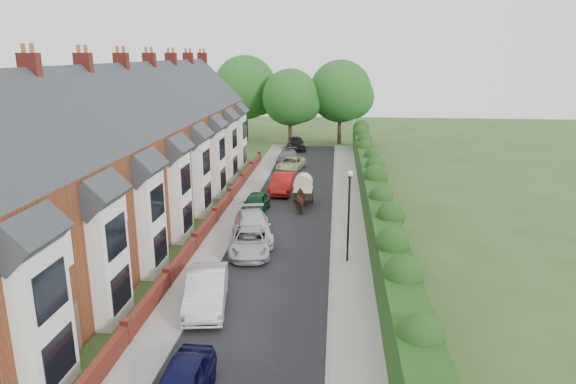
{
  "coord_description": "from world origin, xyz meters",
  "views": [
    {
      "loc": [
        2.64,
        -22.23,
        11.11
      ],
      "look_at": [
        -0.45,
        10.31,
        2.2
      ],
      "focal_mm": 32.0,
      "sensor_mm": 36.0,
      "label": 1
    }
  ],
  "objects_px": {
    "car_red": "(283,183)",
    "car_grey": "(287,157)",
    "horse": "(301,201)",
    "car_silver_b": "(250,241)",
    "horse_cart": "(303,187)",
    "car_green": "(256,203)",
    "lamppost": "(349,205)",
    "car_white": "(253,227)",
    "car_beige": "(291,164)",
    "car_black": "(296,143)",
    "car_silver_a": "(206,290)"
  },
  "relations": [
    {
      "from": "car_green",
      "to": "car_black",
      "type": "bearing_deg",
      "value": 91.39
    },
    {
      "from": "car_beige",
      "to": "car_grey",
      "type": "distance_m",
      "value": 3.06
    },
    {
      "from": "horse_cart",
      "to": "car_green",
      "type": "bearing_deg",
      "value": -143.19
    },
    {
      "from": "car_white",
      "to": "car_green",
      "type": "distance_m",
      "value": 5.41
    },
    {
      "from": "car_beige",
      "to": "car_silver_b",
      "type": "bearing_deg",
      "value": -81.26
    },
    {
      "from": "lamppost",
      "to": "car_beige",
      "type": "xyz_separation_m",
      "value": [
        -5.1,
        22.41,
        -2.65
      ]
    },
    {
      "from": "car_grey",
      "to": "car_silver_a",
      "type": "bearing_deg",
      "value": -91.33
    },
    {
      "from": "lamppost",
      "to": "horse",
      "type": "height_order",
      "value": "lamppost"
    },
    {
      "from": "car_silver_b",
      "to": "car_white",
      "type": "height_order",
      "value": "car_white"
    },
    {
      "from": "car_silver_a",
      "to": "car_white",
      "type": "bearing_deg",
      "value": 76.53
    },
    {
      "from": "car_beige",
      "to": "car_black",
      "type": "xyz_separation_m",
      "value": [
        -0.34,
        11.04,
        0.16
      ]
    },
    {
      "from": "car_red",
      "to": "car_grey",
      "type": "xyz_separation_m",
      "value": [
        -0.76,
        11.2,
        -0.09
      ]
    },
    {
      "from": "car_red",
      "to": "car_black",
      "type": "relative_size",
      "value": 1.01
    },
    {
      "from": "car_white",
      "to": "horse_cart",
      "type": "xyz_separation_m",
      "value": [
        2.58,
        7.8,
        0.56
      ]
    },
    {
      "from": "car_white",
      "to": "car_green",
      "type": "relative_size",
      "value": 1.31
    },
    {
      "from": "horse_cart",
      "to": "car_beige",
      "type": "bearing_deg",
      "value": 99.73
    },
    {
      "from": "car_red",
      "to": "car_grey",
      "type": "height_order",
      "value": "car_red"
    },
    {
      "from": "car_green",
      "to": "car_red",
      "type": "distance_m",
      "value": 5.77
    },
    {
      "from": "car_grey",
      "to": "horse",
      "type": "height_order",
      "value": "horse"
    },
    {
      "from": "horse_cart",
      "to": "car_red",
      "type": "bearing_deg",
      "value": 120.25
    },
    {
      "from": "car_red",
      "to": "car_grey",
      "type": "distance_m",
      "value": 11.23
    },
    {
      "from": "car_silver_a",
      "to": "horse",
      "type": "xyz_separation_m",
      "value": [
        3.25,
        14.61,
        -0.01
      ]
    },
    {
      "from": "car_white",
      "to": "car_silver_b",
      "type": "bearing_deg",
      "value": -97.88
    },
    {
      "from": "lamppost",
      "to": "car_white",
      "type": "relative_size",
      "value": 0.97
    },
    {
      "from": "car_red",
      "to": "car_black",
      "type": "bearing_deg",
      "value": 94.42
    },
    {
      "from": "car_green",
      "to": "car_grey",
      "type": "distance_m",
      "value": 16.81
    },
    {
      "from": "lamppost",
      "to": "car_red",
      "type": "height_order",
      "value": "lamppost"
    },
    {
      "from": "lamppost",
      "to": "horse",
      "type": "relative_size",
      "value": 2.74
    },
    {
      "from": "lamppost",
      "to": "car_red",
      "type": "relative_size",
      "value": 1.08
    },
    {
      "from": "lamppost",
      "to": "horse",
      "type": "xyz_separation_m",
      "value": [
        -3.15,
        9.0,
        -2.5
      ]
    },
    {
      "from": "car_silver_a",
      "to": "car_silver_b",
      "type": "xyz_separation_m",
      "value": [
        0.88,
        6.62,
        -0.13
      ]
    },
    {
      "from": "car_silver_b",
      "to": "car_beige",
      "type": "xyz_separation_m",
      "value": [
        0.42,
        21.41,
        -0.03
      ]
    },
    {
      "from": "car_white",
      "to": "car_beige",
      "type": "height_order",
      "value": "car_white"
    },
    {
      "from": "car_beige",
      "to": "car_red",
      "type": "bearing_deg",
      "value": -79.41
    },
    {
      "from": "car_grey",
      "to": "car_red",
      "type": "bearing_deg",
      "value": -86.25
    },
    {
      "from": "lamppost",
      "to": "horse_cart",
      "type": "height_order",
      "value": "lamppost"
    },
    {
      "from": "car_silver_a",
      "to": "car_grey",
      "type": "distance_m",
      "value": 31.02
    },
    {
      "from": "car_red",
      "to": "horse",
      "type": "relative_size",
      "value": 2.53
    },
    {
      "from": "car_black",
      "to": "horse_cart",
      "type": "distance_m",
      "value": 22.54
    },
    {
      "from": "car_silver_b",
      "to": "horse_cart",
      "type": "distance_m",
      "value": 10.33
    },
    {
      "from": "car_silver_a",
      "to": "horse_cart",
      "type": "xyz_separation_m",
      "value": [
        3.25,
        16.65,
        0.53
      ]
    },
    {
      "from": "car_white",
      "to": "car_red",
      "type": "height_order",
      "value": "car_red"
    },
    {
      "from": "car_red",
      "to": "lamppost",
      "type": "bearing_deg",
      "value": -67.5
    },
    {
      "from": "car_green",
      "to": "car_silver_a",
      "type": "bearing_deg",
      "value": -86.4
    },
    {
      "from": "car_white",
      "to": "horse",
      "type": "relative_size",
      "value": 2.83
    },
    {
      "from": "horse_cart",
      "to": "car_white",
      "type": "bearing_deg",
      "value": -108.33
    },
    {
      "from": "car_red",
      "to": "car_black",
      "type": "distance_m",
      "value": 19.25
    },
    {
      "from": "car_red",
      "to": "horse",
      "type": "xyz_separation_m",
      "value": [
        1.85,
        -5.2,
        0.01
      ]
    },
    {
      "from": "lamppost",
      "to": "horse_cart",
      "type": "distance_m",
      "value": 11.64
    },
    {
      "from": "car_red",
      "to": "horse",
      "type": "distance_m",
      "value": 5.52
    }
  ]
}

